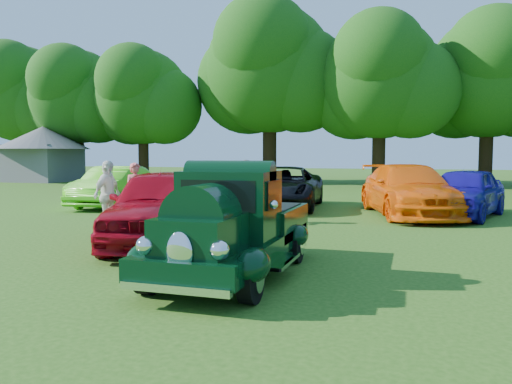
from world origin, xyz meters
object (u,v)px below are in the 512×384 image
(spectator_pink, at_px, (136,192))
(back_car_orange, at_px, (409,190))
(hero_pickup, at_px, (234,230))
(back_car_black, at_px, (283,187))
(red_convertible, at_px, (162,206))
(spectator_white, at_px, (108,195))
(gazebo, at_px, (43,148))
(back_car_blue, at_px, (464,192))
(spectator_grey, at_px, (245,191))
(back_car_lime, at_px, (114,186))

(spectator_pink, bearing_deg, back_car_orange, -11.74)
(hero_pickup, bearing_deg, back_car_black, 99.83)
(red_convertible, height_order, back_car_black, red_convertible)
(spectator_white, bearing_deg, hero_pickup, -126.13)
(back_car_black, relative_size, gazebo, 0.84)
(back_car_blue, height_order, spectator_pink, spectator_pink)
(back_car_blue, height_order, spectator_white, spectator_white)
(back_car_black, relative_size, spectator_grey, 3.01)
(back_car_black, height_order, spectator_grey, spectator_grey)
(red_convertible, distance_m, back_car_black, 7.66)
(spectator_white, bearing_deg, back_car_blue, -57.48)
(spectator_pink, height_order, gazebo, gazebo)
(red_convertible, distance_m, back_car_blue, 9.61)
(back_car_orange, distance_m, gazebo, 28.13)
(gazebo, bearing_deg, back_car_orange, -27.25)
(back_car_blue, bearing_deg, back_car_black, -168.24)
(red_convertible, bearing_deg, back_car_blue, 27.59)
(red_convertible, distance_m, gazebo, 28.05)
(hero_pickup, relative_size, gazebo, 0.67)
(spectator_pink, bearing_deg, spectator_white, -122.61)
(hero_pickup, height_order, back_car_blue, hero_pickup)
(back_car_black, bearing_deg, back_car_orange, -16.02)
(back_car_orange, bearing_deg, red_convertible, -142.81)
(gazebo, bearing_deg, back_car_black, -30.26)
(spectator_grey, height_order, spectator_white, spectator_grey)
(hero_pickup, xyz_separation_m, spectator_pink, (-4.87, 5.12, 0.12))
(spectator_pink, bearing_deg, spectator_grey, -28.02)
(spectator_grey, bearing_deg, spectator_pink, -124.41)
(back_car_orange, bearing_deg, gazebo, 136.43)
(back_car_lime, bearing_deg, back_car_blue, -4.98)
(hero_pickup, relative_size, back_car_black, 0.80)
(back_car_lime, relative_size, gazebo, 0.71)
(hero_pickup, relative_size, spectator_grey, 2.40)
(back_car_blue, xyz_separation_m, spectator_pink, (-9.10, -3.96, 0.08))
(red_convertible, relative_size, back_car_blue, 1.07)
(hero_pickup, distance_m, back_car_orange, 9.36)
(back_car_orange, relative_size, spectator_pink, 3.28)
(back_car_blue, xyz_separation_m, spectator_grey, (-5.99, -3.35, 0.12))
(spectator_pink, relative_size, spectator_grey, 0.95)
(red_convertible, xyz_separation_m, spectator_pink, (-2.42, 2.95, 0.02))
(red_convertible, xyz_separation_m, spectator_grey, (0.69, 3.56, 0.07))
(red_convertible, xyz_separation_m, back_car_black, (0.75, 7.63, -0.08))
(back_car_lime, bearing_deg, red_convertible, -56.92)
(hero_pickup, height_order, back_car_orange, hero_pickup)
(back_car_orange, height_order, spectator_pink, spectator_pink)
(hero_pickup, bearing_deg, spectator_pink, 133.57)
(spectator_white, xyz_separation_m, gazebo, (-17.69, 18.41, 1.51))
(back_car_lime, bearing_deg, spectator_pink, -56.13)
(back_car_black, xyz_separation_m, back_car_orange, (4.30, -0.80, 0.06))
(spectator_pink, distance_m, spectator_white, 1.69)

